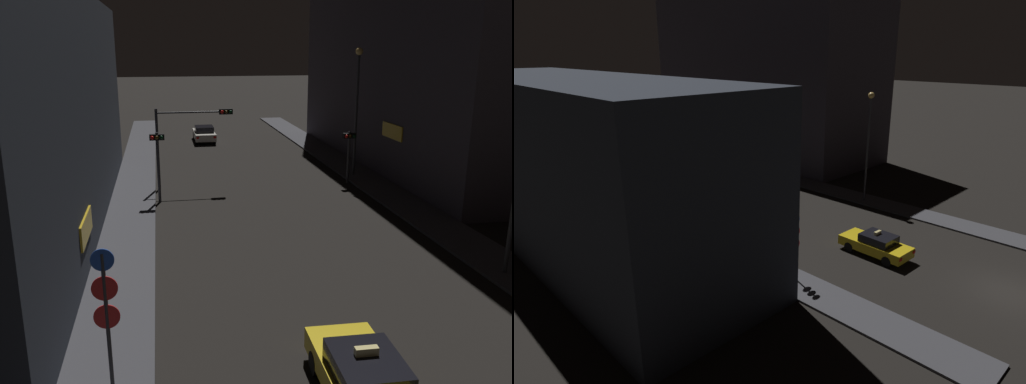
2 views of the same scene
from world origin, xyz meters
TOP-DOWN VIEW (x-y plane):
  - ground_plane at (0.00, 0.00)m, footprint 300.00×300.00m
  - sidewalk_left at (-7.31, 28.35)m, footprint 2.45×60.70m
  - sidewalk_right at (7.31, 28.35)m, footprint 2.45×60.70m
  - building_facade_left at (-12.84, 22.25)m, footprint 8.70×29.97m
  - building_facade_right at (14.37, 33.10)m, footprint 11.76×27.75m
  - taxi at (-1.15, 7.35)m, footprint 1.93×4.50m
  - far_car at (-1.75, 44.54)m, footprint 1.82×4.45m
  - traffic_light_overhead at (-4.01, 28.45)m, footprint 4.58×0.42m
  - traffic_light_left_kerb at (-5.83, 25.68)m, footprint 0.80×0.42m
  - traffic_light_right_kerb at (5.83, 27.83)m, footprint 0.80×0.42m
  - sign_pole_left at (-7.09, 8.75)m, footprint 0.62×0.10m
  - street_lamp_near_block at (6.94, 13.53)m, footprint 0.50×0.50m
  - street_lamp_far_block at (6.85, 29.52)m, footprint 0.48×0.48m

SIDE VIEW (x-z plane):
  - ground_plane at x=0.00m, z-range 0.00..0.00m
  - sidewalk_left at x=-7.31m, z-range 0.00..0.12m
  - sidewalk_right at x=7.31m, z-range 0.00..0.12m
  - far_car at x=-1.75m, z-range 0.02..1.44m
  - taxi at x=-1.15m, z-range -0.07..1.55m
  - traffic_light_right_kerb at x=5.83m, z-range 0.74..4.01m
  - sign_pole_left at x=-7.09m, z-range 0.48..4.29m
  - traffic_light_left_kerb at x=-5.83m, z-range 0.83..4.73m
  - traffic_light_overhead at x=-4.01m, z-range 1.14..5.99m
  - building_facade_left at x=-12.84m, z-range 0.00..10.72m
  - street_lamp_far_block at x=6.85m, z-range 1.33..9.49m
  - street_lamp_near_block at x=6.94m, z-range 1.52..10.47m
  - building_facade_right at x=14.37m, z-range 0.00..18.18m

